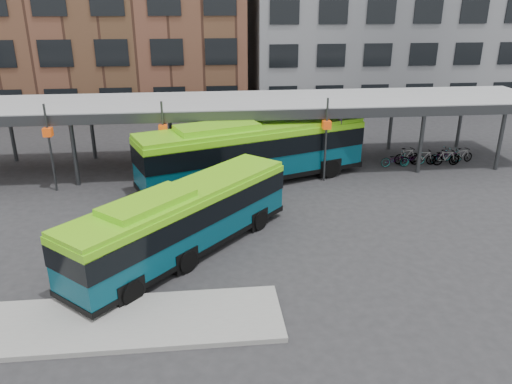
% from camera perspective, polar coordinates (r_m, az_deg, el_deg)
% --- Properties ---
extents(ground, '(120.00, 120.00, 0.00)m').
position_cam_1_polar(ground, '(19.64, -2.91, -9.02)').
color(ground, '#28282B').
rests_on(ground, ground).
extents(boarding_island, '(14.00, 3.00, 0.18)m').
position_cam_1_polar(boarding_island, '(17.68, -20.95, -14.08)').
color(boarding_island, gray).
rests_on(boarding_island, ground).
extents(canopy, '(40.00, 6.53, 4.80)m').
position_cam_1_polar(canopy, '(30.41, -4.65, 9.89)').
color(canopy, '#999B9E').
rests_on(canopy, ground).
extents(bus_front, '(9.15, 9.63, 3.02)m').
position_cam_1_polar(bus_front, '(20.41, -8.28, -3.03)').
color(bus_front, '#074152').
rests_on(bus_front, ground).
extents(bus_rear, '(13.30, 7.22, 3.63)m').
position_cam_1_polar(bus_rear, '(28.10, -0.36, 4.76)').
color(bus_rear, '#074152').
rests_on(bus_rear, ground).
extents(bike_rack, '(6.33, 1.55, 1.05)m').
position_cam_1_polar(bike_rack, '(33.53, 19.04, 3.83)').
color(bike_rack, slate).
rests_on(bike_rack, ground).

